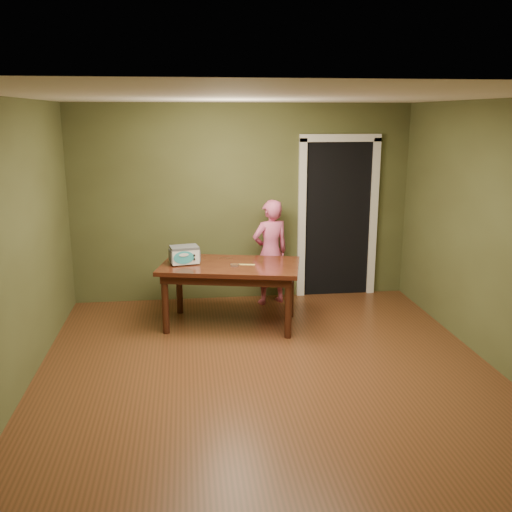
{
  "coord_description": "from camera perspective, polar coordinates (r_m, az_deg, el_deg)",
  "views": [
    {
      "loc": [
        -0.75,
        -4.98,
        2.45
      ],
      "look_at": [
        -0.01,
        1.0,
        0.95
      ],
      "focal_mm": 40.0,
      "sensor_mm": 36.0,
      "label": 1
    }
  ],
  "objects": [
    {
      "name": "room_shell",
      "position": [
        5.09,
        1.46,
        5.58
      ],
      "size": [
        4.52,
        5.02,
        2.61
      ],
      "color": "#4D532C",
      "rests_on": "ground"
    },
    {
      "name": "child",
      "position": [
        7.47,
        1.46,
        0.38
      ],
      "size": [
        0.58,
        0.47,
        1.39
      ],
      "primitive_type": "imported",
      "rotation": [
        0.0,
        0.0,
        3.45
      ],
      "color": "#DF5C8B",
      "rests_on": "floor"
    },
    {
      "name": "spatula",
      "position": [
        6.62,
        -0.88,
        -0.86
      ],
      "size": [
        0.18,
        0.06,
        0.01
      ],
      "primitive_type": "cube",
      "rotation": [
        0.0,
        0.0,
        -0.2
      ],
      "color": "#F1E068",
      "rests_on": "dining_table"
    },
    {
      "name": "doorway",
      "position": [
        8.15,
        7.61,
        4.0
      ],
      "size": [
        1.1,
        0.66,
        2.25
      ],
      "color": "black",
      "rests_on": "ground"
    },
    {
      "name": "dining_table",
      "position": [
        6.7,
        -2.6,
        -1.63
      ],
      "size": [
        1.76,
        1.23,
        0.75
      ],
      "rotation": [
        0.0,
        0.0,
        -0.22
      ],
      "color": "#33130B",
      "rests_on": "floor"
    },
    {
      "name": "floor",
      "position": [
        5.6,
        1.35,
        -11.97
      ],
      "size": [
        5.0,
        5.0,
        0.0
      ],
      "primitive_type": "plane",
      "color": "#5C301A",
      "rests_on": "ground"
    },
    {
      "name": "toy_oven",
      "position": [
        6.7,
        -7.18,
        0.18
      ],
      "size": [
        0.37,
        0.28,
        0.21
      ],
      "rotation": [
        0.0,
        0.0,
        0.18
      ],
      "color": "#4C4F54",
      "rests_on": "dining_table"
    },
    {
      "name": "baking_pan",
      "position": [
        6.58,
        -2.13,
        -0.9
      ],
      "size": [
        0.1,
        0.1,
        0.02
      ],
      "color": "silver",
      "rests_on": "dining_table"
    }
  ]
}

